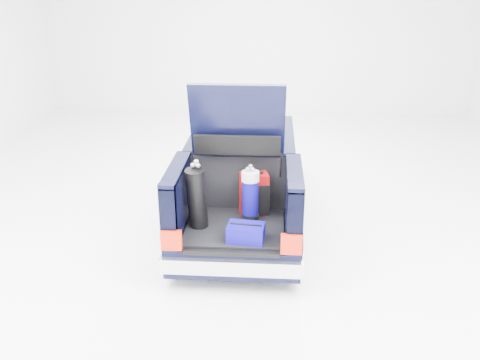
# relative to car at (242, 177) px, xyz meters

# --- Properties ---
(ground) EXTENTS (14.00, 14.00, 0.00)m
(ground) POSITION_rel_car_xyz_m (0.00, -0.11, -0.67)
(ground) COLOR white
(ground) RESTS_ON ground
(car) EXTENTS (1.87, 4.65, 2.47)m
(car) POSITION_rel_car_xyz_m (0.00, 0.00, 0.00)
(car) COLOR black
(car) RESTS_ON ground
(red_suitcase) EXTENTS (0.43, 0.33, 0.64)m
(red_suitcase) POSITION_rel_car_xyz_m (0.24, -1.19, 0.23)
(red_suitcase) COLOR #710305
(red_suitcase) RESTS_ON car
(black_golf_bag) EXTENTS (0.35, 0.40, 0.94)m
(black_golf_bag) POSITION_rel_car_xyz_m (-0.50, -1.65, 0.35)
(black_golf_bag) COLOR black
(black_golf_bag) RESTS_ON car
(blue_golf_bag) EXTENTS (0.25, 0.25, 0.81)m
(blue_golf_bag) POSITION_rel_car_xyz_m (0.19, -1.38, 0.29)
(blue_golf_bag) COLOR black
(blue_golf_bag) RESTS_ON car
(blue_duffel) EXTENTS (0.49, 0.35, 0.24)m
(blue_duffel) POSITION_rel_car_xyz_m (0.17, -1.99, 0.04)
(blue_duffel) COLOR #0B046E
(blue_duffel) RESTS_ON car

